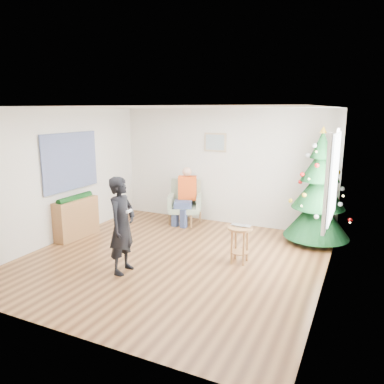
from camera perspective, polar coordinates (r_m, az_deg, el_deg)
The scene contains 19 objects.
floor at distance 6.67m, azimuth -3.02°, elevation -10.20°, with size 5.00×5.00×0.00m, color brown.
ceiling at distance 6.16m, azimuth -3.30°, elevation 12.73°, with size 5.00×5.00×0.00m, color white.
wall_back at distance 8.54m, azimuth 4.84°, elevation 3.85°, with size 5.00×5.00×0.00m, color silver.
wall_front at distance 4.33m, azimuth -19.12°, elevation -5.26°, with size 5.00×5.00×0.00m, color silver.
wall_left at distance 7.78m, azimuth -19.61°, elevation 2.33°, with size 5.00×5.00×0.00m, color silver.
wall_right at distance 5.58m, azimuth 20.08°, elevation -1.44°, with size 5.00×5.00×0.00m, color silver.
window_panel at distance 6.52m, azimuth 20.80°, elevation 2.21°, with size 0.04×1.30×1.40m, color white.
curtains at distance 6.52m, azimuth 20.54°, elevation 2.24°, with size 0.05×1.75×1.50m.
christmas_tree at distance 7.61m, azimuth 18.77°, elevation 0.07°, with size 1.26×1.26×2.28m.
stool at distance 6.48m, azimuth 7.27°, elevation -7.94°, with size 0.42×0.42×0.63m.
laptop at distance 6.37m, azimuth 7.34°, elevation -5.22°, with size 0.35×0.22×0.03m, color silver.
armchair at distance 8.63m, azimuth -1.06°, elevation -2.37°, with size 0.89×0.87×0.99m.
seated_person at distance 8.50m, azimuth -1.07°, elevation -0.50°, with size 0.51×0.66×1.30m.
standing_man at distance 6.03m, azimuth -10.61°, elevation -5.01°, with size 0.57×0.37×1.56m, color black.
game_controller at distance 5.84m, azimuth -9.56°, elevation -2.89°, with size 0.04×0.13×0.04m, color white.
console at distance 8.00m, azimuth -17.23°, elevation -3.85°, with size 0.30×1.00×0.80m, color brown.
garland at distance 7.90m, azimuth -17.42°, elevation -0.92°, with size 0.14×0.14×0.90m, color black.
tapestry at distance 7.93m, azimuth -18.01°, elevation 4.45°, with size 0.03×1.50×1.15m, color black.
framed_picture at distance 8.51m, azimuth 3.55°, elevation 7.57°, with size 0.52×0.05×0.42m.
Camera 1 is at (2.94, -5.42, 2.56)m, focal length 35.00 mm.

